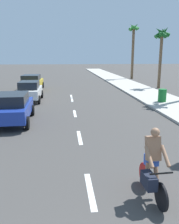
# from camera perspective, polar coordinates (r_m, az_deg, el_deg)

# --- Properties ---
(ground_plane) EXTENTS (160.00, 160.00, 0.00)m
(ground_plane) POSITION_cam_1_polar(r_m,az_deg,el_deg) (21.23, -4.43, 3.94)
(ground_plane) COLOR #423F3D
(sidewalk_strip) EXTENTS (3.60, 80.00, 0.14)m
(sidewalk_strip) POSITION_cam_1_polar(r_m,az_deg,el_deg) (24.41, 12.18, 5.09)
(sidewalk_strip) COLOR #B2ADA3
(sidewalk_strip) RESTS_ON ground
(lane_stripe_1) EXTENTS (0.16, 1.80, 0.01)m
(lane_stripe_1) POSITION_cam_1_polar(r_m,az_deg,el_deg) (6.61, 0.17, -18.37)
(lane_stripe_1) COLOR white
(lane_stripe_1) RESTS_ON ground
(lane_stripe_2) EXTENTS (0.16, 1.80, 0.01)m
(lane_stripe_2) POSITION_cam_1_polar(r_m,az_deg,el_deg) (10.41, -2.41, -6.14)
(lane_stripe_2) COLOR white
(lane_stripe_2) RESTS_ON ground
(lane_stripe_3) EXTENTS (0.16, 1.80, 0.01)m
(lane_stripe_3) POSITION_cam_1_polar(r_m,az_deg,el_deg) (14.65, -3.57, -0.36)
(lane_stripe_3) COLOR white
(lane_stripe_3) RESTS_ON ground
(lane_stripe_4) EXTENTS (0.16, 1.80, 0.01)m
(lane_stripe_4) POSITION_cam_1_polar(r_m,az_deg,el_deg) (19.28, -4.24, 2.99)
(lane_stripe_4) COLOR white
(lane_stripe_4) RESTS_ON ground
(lane_stripe_5) EXTENTS (0.16, 1.80, 0.01)m
(lane_stripe_5) POSITION_cam_1_polar(r_m,az_deg,el_deg) (20.77, -4.39, 3.74)
(lane_stripe_5) COLOR white
(lane_stripe_5) RESTS_ON ground
(cyclist) EXTENTS (0.64, 1.71, 1.82)m
(cyclist) POSITION_cam_1_polar(r_m,az_deg,el_deg) (6.13, 14.82, -12.77)
(cyclist) COLOR black
(cyclist) RESTS_ON ground
(parked_car_blue) EXTENTS (2.02, 4.17, 1.57)m
(parked_car_blue) POSITION_cam_1_polar(r_m,az_deg,el_deg) (13.13, -18.03, 1.12)
(parked_car_blue) COLOR #1E389E
(parked_car_blue) RESTS_ON ground
(parked_car_white) EXTENTS (1.80, 3.83, 1.57)m
(parked_car_white) POSITION_cam_1_polar(r_m,az_deg,el_deg) (19.09, -14.23, 5.03)
(parked_car_white) COLOR white
(parked_car_white) RESTS_ON ground
(parked_car_yellow) EXTENTS (2.18, 4.60, 1.57)m
(parked_car_yellow) POSITION_cam_1_polar(r_m,az_deg,el_deg) (25.42, -13.78, 7.08)
(parked_car_yellow) COLOR gold
(parked_car_yellow) RESTS_ON ground
(palm_tree_far) EXTENTS (1.62, 1.82, 6.60)m
(palm_tree_far) POSITION_cam_1_polar(r_m,az_deg,el_deg) (27.08, 17.03, 16.55)
(palm_tree_far) COLOR brown
(palm_tree_far) RESTS_ON ground
(palm_tree_distant) EXTENTS (1.77, 1.70, 8.22)m
(palm_tree_distant) POSITION_cam_1_polar(r_m,az_deg,el_deg) (37.23, 10.52, 17.14)
(palm_tree_distant) COLOR brown
(palm_tree_distant) RESTS_ON ground
(trash_bin_far) EXTENTS (0.60, 0.60, 0.94)m
(trash_bin_far) POSITION_cam_1_polar(r_m,az_deg,el_deg) (18.44, 17.13, 3.85)
(trash_bin_far) COLOR #19722D
(trash_bin_far) RESTS_ON sidewalk_strip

